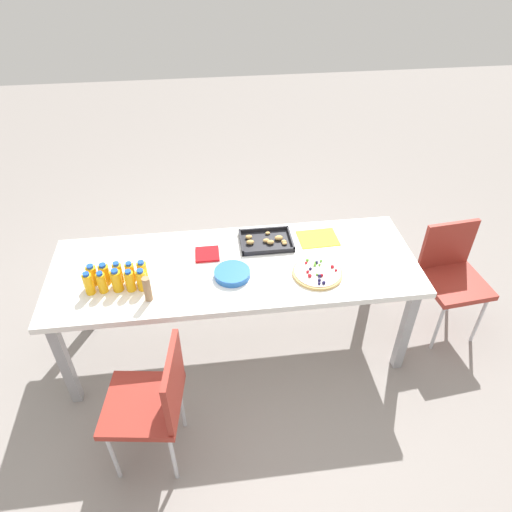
{
  "coord_description": "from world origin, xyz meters",
  "views": [
    {
      "loc": [
        -0.15,
        -2.23,
        2.59
      ],
      "look_at": [
        0.14,
        0.05,
        0.76
      ],
      "focal_mm": 32.68,
      "sensor_mm": 36.0,
      "label": 1
    }
  ],
  "objects_px": {
    "juice_bottle_7": "(118,273)",
    "cardboard_tube": "(147,289)",
    "juice_bottle_0": "(89,284)",
    "plate_stack": "(232,274)",
    "juice_bottle_5": "(92,275)",
    "juice_bottle_8": "(130,272)",
    "party_table": "(235,273)",
    "napkin_stack": "(207,254)",
    "juice_bottle_1": "(102,283)",
    "juice_bottle_2": "(117,281)",
    "juice_bottle_6": "(105,274)",
    "juice_bottle_9": "(142,271)",
    "snack_tray": "(266,241)",
    "fruit_pizza": "(317,273)",
    "paper_folder": "(318,238)",
    "chair_end": "(451,271)",
    "juice_bottle_4": "(142,280)",
    "chair_near_left": "(154,399)",
    "juice_bottle_3": "(130,281)"
  },
  "relations": [
    {
      "from": "juice_bottle_2",
      "to": "juice_bottle_4",
      "type": "distance_m",
      "value": 0.14
    },
    {
      "from": "juice_bottle_5",
      "to": "juice_bottle_8",
      "type": "relative_size",
      "value": 1.02
    },
    {
      "from": "juice_bottle_1",
      "to": "juice_bottle_4",
      "type": "distance_m",
      "value": 0.23
    },
    {
      "from": "juice_bottle_0",
      "to": "plate_stack",
      "type": "xyz_separation_m",
      "value": [
        0.83,
        0.04,
        -0.05
      ]
    },
    {
      "from": "juice_bottle_5",
      "to": "paper_folder",
      "type": "bearing_deg",
      "value": 10.89
    },
    {
      "from": "juice_bottle_1",
      "to": "snack_tray",
      "type": "distance_m",
      "value": 1.07
    },
    {
      "from": "juice_bottle_7",
      "to": "cardboard_tube",
      "type": "xyz_separation_m",
      "value": [
        0.18,
        -0.17,
        0.01
      ]
    },
    {
      "from": "juice_bottle_0",
      "to": "party_table",
      "type": "bearing_deg",
      "value": 9.76
    },
    {
      "from": "juice_bottle_5",
      "to": "napkin_stack",
      "type": "bearing_deg",
      "value": 15.4
    },
    {
      "from": "juice_bottle_2",
      "to": "juice_bottle_6",
      "type": "bearing_deg",
      "value": 137.08
    },
    {
      "from": "juice_bottle_9",
      "to": "snack_tray",
      "type": "bearing_deg",
      "value": 19.47
    },
    {
      "from": "juice_bottle_4",
      "to": "paper_folder",
      "type": "height_order",
      "value": "juice_bottle_4"
    },
    {
      "from": "juice_bottle_2",
      "to": "napkin_stack",
      "type": "bearing_deg",
      "value": 26.09
    },
    {
      "from": "juice_bottle_1",
      "to": "juice_bottle_3",
      "type": "relative_size",
      "value": 0.98
    },
    {
      "from": "chair_end",
      "to": "juice_bottle_3",
      "type": "xyz_separation_m",
      "value": [
        -2.12,
        -0.18,
        0.31
      ]
    },
    {
      "from": "juice_bottle_1",
      "to": "plate_stack",
      "type": "distance_m",
      "value": 0.76
    },
    {
      "from": "fruit_pizza",
      "to": "juice_bottle_1",
      "type": "bearing_deg",
      "value": 179.59
    },
    {
      "from": "juice_bottle_0",
      "to": "juice_bottle_6",
      "type": "distance_m",
      "value": 0.11
    },
    {
      "from": "juice_bottle_9",
      "to": "fruit_pizza",
      "type": "distance_m",
      "value": 1.05
    },
    {
      "from": "juice_bottle_1",
      "to": "juice_bottle_7",
      "type": "distance_m",
      "value": 0.11
    },
    {
      "from": "paper_folder",
      "to": "juice_bottle_2",
      "type": "bearing_deg",
      "value": -164.8
    },
    {
      "from": "party_table",
      "to": "juice_bottle_9",
      "type": "distance_m",
      "value": 0.57
    },
    {
      "from": "chair_end",
      "to": "juice_bottle_6",
      "type": "xyz_separation_m",
      "value": [
        -2.28,
        -0.1,
        0.3
      ]
    },
    {
      "from": "chair_end",
      "to": "juice_bottle_9",
      "type": "xyz_separation_m",
      "value": [
        -2.06,
        -0.1,
        0.3
      ]
    },
    {
      "from": "chair_near_left",
      "to": "plate_stack",
      "type": "distance_m",
      "value": 0.84
    },
    {
      "from": "chair_near_left",
      "to": "juice_bottle_1",
      "type": "bearing_deg",
      "value": 33.16
    },
    {
      "from": "plate_stack",
      "to": "cardboard_tube",
      "type": "bearing_deg",
      "value": -163.87
    },
    {
      "from": "juice_bottle_6",
      "to": "juice_bottle_9",
      "type": "xyz_separation_m",
      "value": [
        0.22,
        -0.0,
        0.0
      ]
    },
    {
      "from": "juice_bottle_7",
      "to": "fruit_pizza",
      "type": "relative_size",
      "value": 0.48
    },
    {
      "from": "paper_folder",
      "to": "snack_tray",
      "type": "bearing_deg",
      "value": -179.78
    },
    {
      "from": "snack_tray",
      "to": "plate_stack",
      "type": "distance_m",
      "value": 0.4
    },
    {
      "from": "juice_bottle_8",
      "to": "fruit_pizza",
      "type": "height_order",
      "value": "juice_bottle_8"
    },
    {
      "from": "fruit_pizza",
      "to": "paper_folder",
      "type": "bearing_deg",
      "value": 76.26
    },
    {
      "from": "napkin_stack",
      "to": "juice_bottle_9",
      "type": "bearing_deg",
      "value": -153.84
    },
    {
      "from": "chair_end",
      "to": "cardboard_tube",
      "type": "xyz_separation_m",
      "value": [
        -2.02,
        -0.27,
        0.32
      ]
    },
    {
      "from": "juice_bottle_0",
      "to": "paper_folder",
      "type": "height_order",
      "value": "juice_bottle_0"
    },
    {
      "from": "party_table",
      "to": "juice_bottle_3",
      "type": "distance_m",
      "value": 0.65
    },
    {
      "from": "juice_bottle_0",
      "to": "juice_bottle_1",
      "type": "bearing_deg",
      "value": 3.71
    },
    {
      "from": "juice_bottle_4",
      "to": "napkin_stack",
      "type": "relative_size",
      "value": 0.95
    },
    {
      "from": "juice_bottle_0",
      "to": "napkin_stack",
      "type": "bearing_deg",
      "value": 21.22
    },
    {
      "from": "juice_bottle_6",
      "to": "plate_stack",
      "type": "bearing_deg",
      "value": -2.78
    },
    {
      "from": "juice_bottle_4",
      "to": "juice_bottle_8",
      "type": "bearing_deg",
      "value": 131.64
    },
    {
      "from": "juice_bottle_1",
      "to": "cardboard_tube",
      "type": "xyz_separation_m",
      "value": [
        0.27,
        -0.1,
        0.01
      ]
    },
    {
      "from": "juice_bottle_1",
      "to": "napkin_stack",
      "type": "xyz_separation_m",
      "value": [
        0.61,
        0.26,
        -0.06
      ]
    },
    {
      "from": "juice_bottle_4",
      "to": "napkin_stack",
      "type": "xyz_separation_m",
      "value": [
        0.39,
        0.27,
        -0.06
      ]
    },
    {
      "from": "chair_near_left",
      "to": "juice_bottle_8",
      "type": "relative_size",
      "value": 6.08
    },
    {
      "from": "juice_bottle_7",
      "to": "chair_near_left",
      "type": "bearing_deg",
      "value": -73.69
    },
    {
      "from": "juice_bottle_2",
      "to": "napkin_stack",
      "type": "xyz_separation_m",
      "value": [
        0.53,
        0.26,
        -0.06
      ]
    },
    {
      "from": "party_table",
      "to": "snack_tray",
      "type": "height_order",
      "value": "snack_tray"
    },
    {
      "from": "snack_tray",
      "to": "fruit_pizza",
      "type": "bearing_deg",
      "value": -53.49
    }
  ]
}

